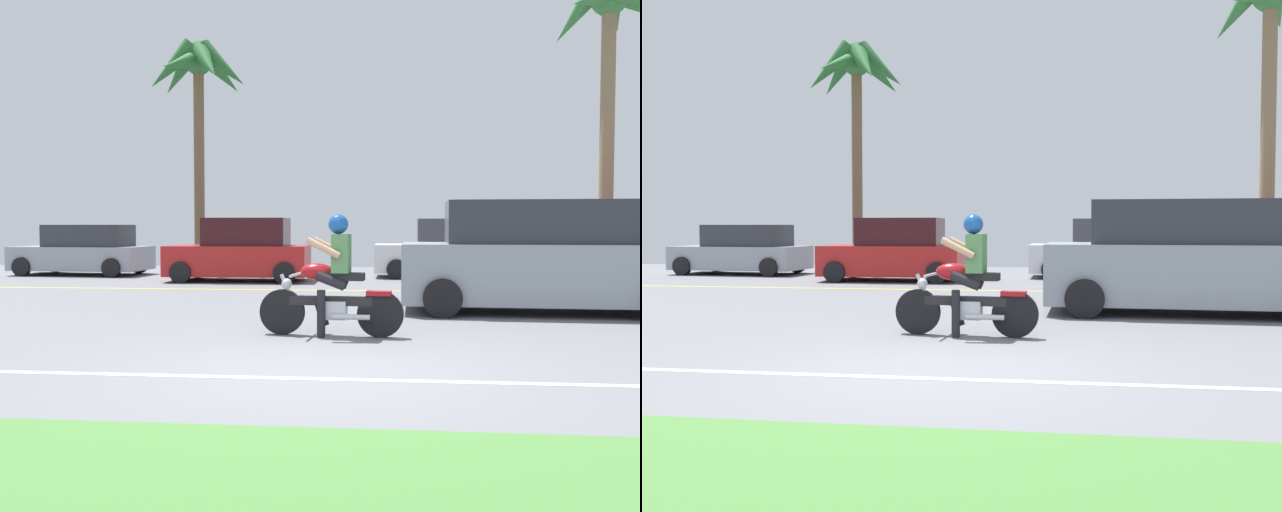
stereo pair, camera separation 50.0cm
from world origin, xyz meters
TOP-DOWN VIEW (x-y plane):
  - ground at (0.00, 3.00)m, footprint 56.00×30.00m
  - lane_line_near at (0.00, -0.39)m, footprint 50.40×0.12m
  - lane_line_far at (0.00, 8.86)m, footprint 50.40×0.12m
  - motorcyclist at (-0.06, 2.28)m, footprint 1.97×0.64m
  - suv_nearby at (3.36, 5.22)m, footprint 5.00×2.29m
  - parked_car_0 at (-8.58, 13.24)m, footprint 4.09×2.28m
  - parked_car_1 at (-3.31, 11.44)m, footprint 3.81×2.09m
  - parked_car_2 at (2.59, 13.28)m, footprint 4.51×2.08m
  - palm_tree_0 at (7.22, 14.79)m, footprint 3.84×4.10m
  - palm_tree_1 at (-5.61, 15.41)m, footprint 3.62×3.67m

SIDE VIEW (x-z plane):
  - ground at x=0.00m, z-range -0.04..0.00m
  - lane_line_near at x=0.00m, z-range 0.00..0.01m
  - lane_line_far at x=0.00m, z-range 0.00..0.01m
  - motorcyclist at x=-0.06m, z-range -0.13..1.52m
  - parked_car_0 at x=-8.58m, z-range -0.05..1.47m
  - parked_car_2 at x=2.59m, z-range -0.06..1.63m
  - parked_car_1 at x=-3.31m, z-range -0.06..1.64m
  - suv_nearby at x=3.36m, z-range -0.03..1.89m
  - palm_tree_1 at x=-5.61m, z-range 2.55..10.13m
  - palm_tree_0 at x=7.22m, z-range 2.90..12.01m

